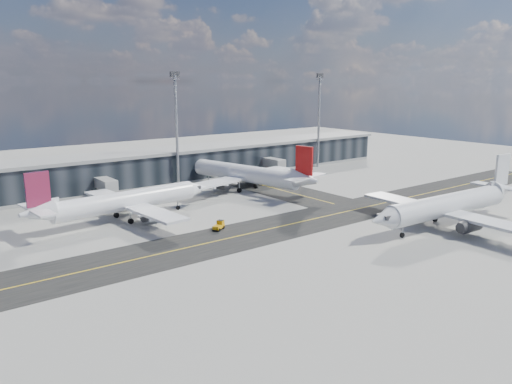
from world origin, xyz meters
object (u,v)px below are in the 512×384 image
at_px(airliner_near, 449,205).
at_px(service_van, 291,179).
at_px(airliner_af, 124,201).
at_px(baggage_tug, 219,225).
at_px(airliner_redtail, 246,174).

xyz_separation_m(airliner_near, service_van, (4.82, 49.81, -3.27)).
xyz_separation_m(airliner_af, service_van, (51.39, 9.42, -3.05)).
height_order(airliner_near, service_van, airliner_near).
relative_size(airliner_near, baggage_tug, 14.31).
bearing_deg(airliner_af, airliner_near, 44.38).
xyz_separation_m(baggage_tug, service_van, (40.27, 25.76, -0.06)).
bearing_deg(airliner_near, service_van, -2.35).
bearing_deg(airliner_near, airliner_af, 52.25).
relative_size(airliner_af, airliner_near, 0.95).
relative_size(airliner_redtail, service_van, 7.66).
distance_m(baggage_tug, service_van, 47.80).
bearing_deg(airliner_near, airliner_redtail, 16.51).
distance_m(airliner_redtail, service_van, 16.66).
distance_m(airliner_redtail, baggage_tug, 34.21).
xyz_separation_m(airliner_near, baggage_tug, (-35.44, 24.05, -3.21)).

